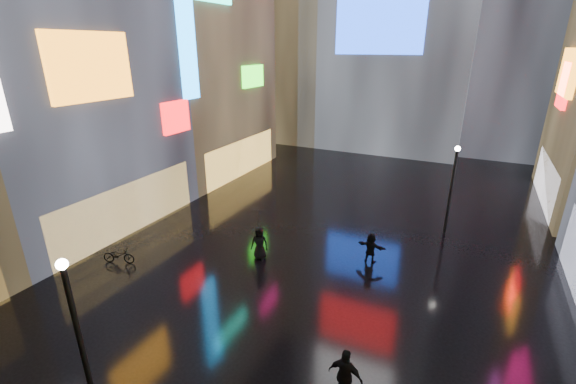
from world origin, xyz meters
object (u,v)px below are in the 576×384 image
Objects in this scene: lamp_near at (78,332)px; pedestrian_3 at (345,376)px; lamp_far at (452,186)px; bicycle at (119,255)px.

lamp_near reaches higher than pedestrian_3.
lamp_far is 2.81× the size of pedestrian_3.
lamp_near and lamp_far have the same top height.
bicycle is (-12.65, 2.75, -0.50)m from pedestrian_3.
pedestrian_3 is 1.14× the size of bicycle.
lamp_near is 3.22× the size of bicycle.
lamp_near is 9.23m from bicycle.
bicycle is at bearing -8.42° from pedestrian_3.
pedestrian_3 is at bearing 29.30° from lamp_near.
lamp_near is 1.00× the size of lamp_far.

